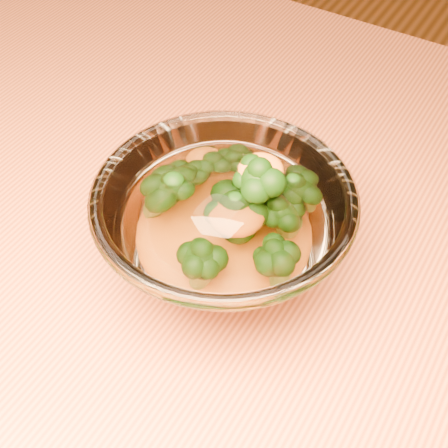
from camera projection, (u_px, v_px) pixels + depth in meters
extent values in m
cube|color=#BF6439|center=(151.00, 229.00, 0.56)|extent=(1.20, 0.80, 0.04)
cylinder|color=brown|center=(46.00, 139.00, 1.22)|extent=(0.06, 0.06, 0.71)
ellipsoid|color=white|center=(224.00, 259.00, 0.51)|extent=(0.09, 0.09, 0.02)
torus|color=white|center=(224.00, 197.00, 0.45)|extent=(0.20, 0.20, 0.01)
ellipsoid|color=orange|center=(224.00, 243.00, 0.49)|extent=(0.10, 0.10, 0.03)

